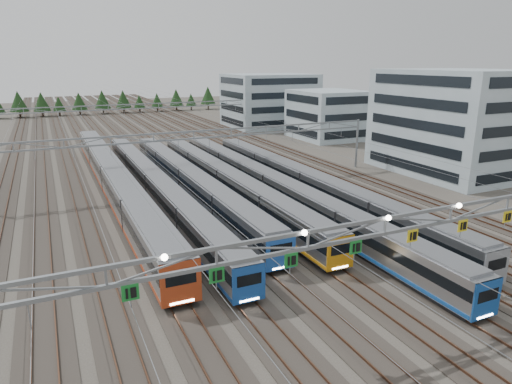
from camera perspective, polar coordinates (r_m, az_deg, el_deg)
name	(u,v)px	position (r m, az deg, el deg)	size (l,w,h in m)	color
ground	(376,328)	(32.88, 14.82, -16.12)	(400.00, 400.00, 0.00)	#47423A
track_bed	(125,124)	(123.38, -16.07, 8.15)	(54.00, 260.00, 5.42)	#2D2823
train_a	(113,178)	(63.38, -17.42, 1.64)	(3.01, 65.70, 3.92)	black
train_b	(156,186)	(59.32, -12.42, 0.76)	(2.59, 58.78, 3.36)	black
train_c	(189,180)	(60.82, -8.40, 1.44)	(2.73, 52.41, 3.55)	black
train_d	(226,181)	(60.29, -3.73, 1.40)	(2.65, 52.17, 3.44)	black
train_e	(272,186)	(58.20, 1.97, 0.81)	(2.54, 64.06, 3.30)	black
train_f	(308,184)	(58.96, 6.57, 1.02)	(2.70, 55.11, 3.51)	black
gantry_near	(385,230)	(29.67, 15.87, -4.56)	(56.36, 0.61, 8.08)	gray
gantry_mid	(194,141)	(64.64, -7.76, 6.29)	(56.36, 0.36, 8.00)	gray
gantry_far	(134,111)	(108.12, -14.97, 9.81)	(56.36, 0.36, 8.00)	gray
depot_bldg_south	(457,122)	(79.34, 23.85, 8.04)	(18.00, 22.00, 15.95)	#91A6AD
depot_bldg_mid	(328,115)	(106.83, 8.97, 9.55)	(14.00, 16.00, 10.79)	#91A6AD
depot_bldg_north	(269,100)	(125.66, 1.69, 11.38)	(22.00, 18.00, 13.82)	#91A6AD
treeline	(111,101)	(163.65, -17.70, 10.81)	(100.10, 5.60, 7.02)	#332114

